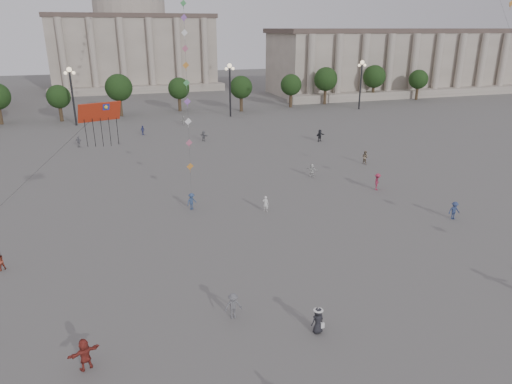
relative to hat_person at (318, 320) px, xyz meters
name	(u,v)px	position (x,y,z in m)	size (l,w,h in m)	color
ground	(286,332)	(-1.77, 0.64, -0.88)	(360.00, 360.00, 0.00)	#4F4D4B
hall_east	(412,61)	(73.23, 94.53, 7.55)	(84.00, 26.22, 17.20)	gray
hall_central	(132,39)	(-1.77, 129.86, 13.35)	(48.30, 34.30, 35.50)	gray
tree_row	(151,88)	(-1.77, 78.64, 4.51)	(137.12, 5.12, 8.00)	#35291A
lamp_post_mid_west	(71,86)	(-16.77, 70.64, 6.47)	(2.00, 0.90, 10.65)	#262628
lamp_post_mid_east	(230,80)	(13.23, 70.64, 6.47)	(2.00, 0.90, 10.65)	#262628
lamp_post_far_east	(361,76)	(43.23, 70.64, 6.47)	(2.00, 0.90, 10.65)	#262628
person_crowd_0	(143,130)	(-5.51, 58.40, -0.07)	(0.95, 0.40, 1.63)	#383F7F
person_crowd_4	(183,120)	(2.53, 65.09, -0.03)	(1.58, 0.50, 1.70)	#BABAB5
person_crowd_6	(233,306)	(-4.42, 2.97, -0.01)	(1.12, 0.65, 1.74)	#5D5E62
person_crowd_7	(312,170)	(12.33, 28.09, -0.05)	(1.54, 0.49, 1.66)	silver
person_crowd_8	(377,182)	(17.36, 21.43, 0.08)	(1.24, 0.71, 1.92)	#9F2B47
person_crowd_9	(320,135)	(21.31, 44.83, 0.09)	(1.80, 0.57, 1.94)	black
person_crowd_12	(204,136)	(3.52, 50.78, -0.05)	(1.54, 0.49, 1.66)	slate
person_crowd_13	(266,204)	(3.24, 19.09, -0.05)	(0.61, 0.40, 1.66)	silver
person_crowd_14	(454,211)	(19.76, 11.82, 0.00)	(1.14, 0.66, 1.77)	navy
person_crowd_16	(78,142)	(-15.60, 52.84, -0.06)	(0.96, 0.40, 1.64)	slate
person_crowd_18	(365,157)	(21.52, 31.21, 0.02)	(0.88, 0.68, 1.80)	#83725A
tourist_2	(85,354)	(-13.12, 0.97, 0.04)	(1.71, 0.55, 1.85)	maroon
kite_flyer_1	(192,201)	(-3.62, 21.95, -0.02)	(1.11, 0.64, 1.72)	navy
hat_person	(318,320)	(0.00, 0.00, 0.00)	(0.91, 0.69, 1.69)	black
dragon_kite	(98,127)	(-11.17, 4.53, 11.45)	(7.62, 2.38, 17.70)	#AD2912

